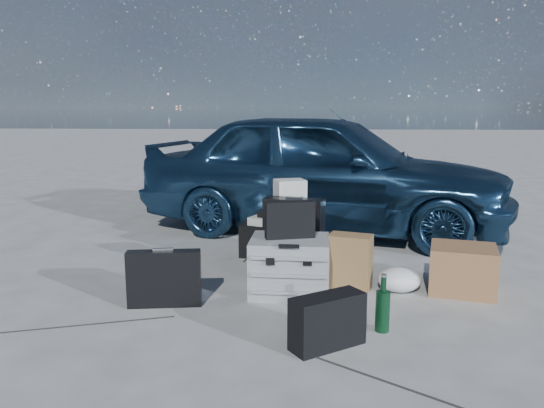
# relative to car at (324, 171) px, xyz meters

# --- Properties ---
(ground) EXTENTS (60.00, 60.00, 0.00)m
(ground) POSITION_rel_car_xyz_m (-0.37, -2.28, -0.66)
(ground) COLOR #B9BAB4
(ground) RESTS_ON ground
(car) EXTENTS (4.14, 2.50, 1.32)m
(car) POSITION_rel_car_xyz_m (0.00, 0.00, 0.00)
(car) COLOR navy
(car) RESTS_ON ground
(pelican_case) EXTENTS (0.57, 0.47, 0.41)m
(pelican_case) POSITION_rel_car_xyz_m (-0.30, -2.00, -0.46)
(pelican_case) COLOR #949799
(pelican_case) RESTS_ON ground
(laptop_bag) EXTENTS (0.36, 0.18, 0.27)m
(laptop_bag) POSITION_rel_car_xyz_m (-0.30, -1.99, -0.12)
(laptop_bag) COLOR black
(laptop_bag) RESTS_ON pelican_case
(briefcase) EXTENTS (0.50, 0.18, 0.38)m
(briefcase) POSITION_rel_car_xyz_m (-1.14, -2.32, -0.47)
(briefcase) COLOR black
(briefcase) RESTS_ON ground
(suitcase_left) EXTENTS (0.50, 0.30, 0.62)m
(suitcase_left) POSITION_rel_car_xyz_m (-0.28, -1.55, -0.35)
(suitcase_left) COLOR black
(suitcase_left) RESTS_ON ground
(suitcase_right) EXTENTS (0.47, 0.22, 0.54)m
(suitcase_right) POSITION_rel_car_xyz_m (-0.31, -1.30, -0.39)
(suitcase_right) COLOR black
(suitcase_right) RESTS_ON ground
(white_carton) EXTENTS (0.29, 0.26, 0.19)m
(white_carton) POSITION_rel_car_xyz_m (-0.33, -1.30, -0.02)
(white_carton) COLOR beige
(white_carton) RESTS_ON suitcase_right
(duffel_bag) EXTENTS (0.62, 0.32, 0.30)m
(duffel_bag) POSITION_rel_car_xyz_m (-0.48, -1.05, -0.51)
(duffel_bag) COLOR black
(duffel_bag) RESTS_ON ground
(flat_box_white) EXTENTS (0.48, 0.44, 0.07)m
(flat_box_white) POSITION_rel_car_xyz_m (-0.47, -1.06, -0.33)
(flat_box_white) COLOR beige
(flat_box_white) RESTS_ON duffel_bag
(flat_box_black) EXTENTS (0.33, 0.29, 0.06)m
(flat_box_black) POSITION_rel_car_xyz_m (-0.45, -1.06, -0.26)
(flat_box_black) COLOR black
(flat_box_black) RESTS_ON flat_box_white
(kraft_bag) EXTENTS (0.35, 0.27, 0.41)m
(kraft_bag) POSITION_rel_car_xyz_m (0.14, -1.89, -0.45)
(kraft_bag) COLOR brown
(kraft_bag) RESTS_ON ground
(cardboard_box) EXTENTS (0.54, 0.50, 0.34)m
(cardboard_box) POSITION_rel_car_xyz_m (0.95, -1.91, -0.49)
(cardboard_box) COLOR #956341
(cardboard_box) RESTS_ON ground
(plastic_bag) EXTENTS (0.40, 0.37, 0.18)m
(plastic_bag) POSITION_rel_car_xyz_m (0.50, -1.92, -0.57)
(plastic_bag) COLOR white
(plastic_bag) RESTS_ON ground
(messenger_bag) EXTENTS (0.45, 0.38, 0.30)m
(messenger_bag) POSITION_rel_car_xyz_m (-0.06, -2.88, -0.51)
(messenger_bag) COLOR black
(messenger_bag) RESTS_ON ground
(green_bottle) EXTENTS (0.11, 0.11, 0.34)m
(green_bottle) POSITION_rel_car_xyz_m (0.28, -2.65, -0.49)
(green_bottle) COLOR black
(green_bottle) RESTS_ON ground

